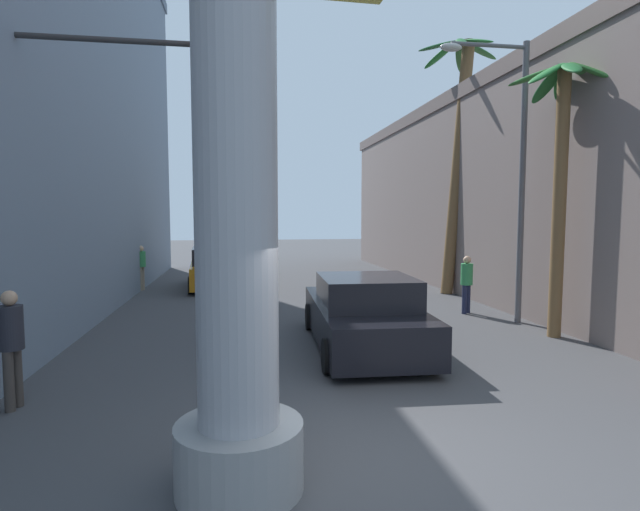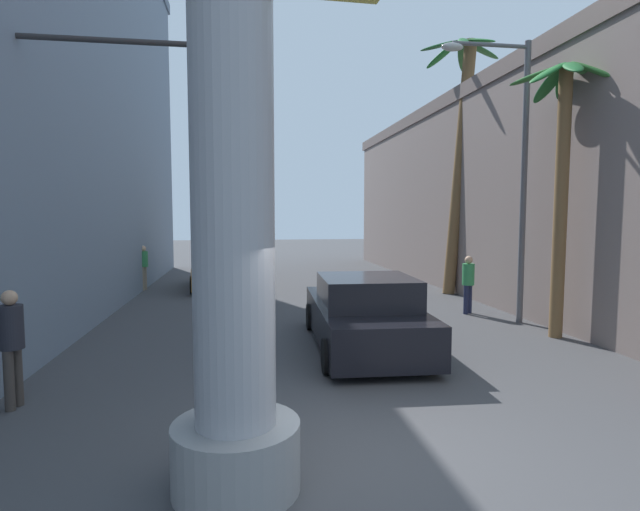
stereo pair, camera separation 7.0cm
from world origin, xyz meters
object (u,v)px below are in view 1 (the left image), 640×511
neon_sign_pole (235,43)px  pedestrian_far_left (141,264)px  car_lead (364,315)px  pedestrian_mid_right (467,280)px  car_far (216,269)px  street_lamp (510,156)px  pedestrian_curb_left (11,340)px  palm_tree_near_right (561,153)px  palm_tree_mid_right (458,145)px  traffic_light_mast (78,137)px

neon_sign_pole → pedestrian_far_left: 15.23m
car_lead → pedestrian_mid_right: (3.83, 3.16, 0.26)m
car_far → street_lamp: bearing=-45.0°
car_lead → pedestrian_curb_left: 6.35m
pedestrian_far_left → pedestrian_curb_left: 11.69m
street_lamp → pedestrian_mid_right: 3.66m
pedestrian_far_left → street_lamp: bearing=-35.2°
pedestrian_mid_right → car_lead: bearing=-140.5°
palm_tree_near_right → palm_tree_mid_right: 6.57m
pedestrian_far_left → pedestrian_curb_left: pedestrian_curb_left is taller
palm_tree_near_right → palm_tree_mid_right: palm_tree_mid_right is taller
traffic_light_mast → pedestrian_far_left: (-0.91, 10.09, -3.17)m
pedestrian_mid_right → pedestrian_curb_left: 11.20m
car_far → palm_tree_mid_right: size_ratio=0.49×
traffic_light_mast → pedestrian_curb_left: size_ratio=3.40×
palm_tree_mid_right → pedestrian_curb_left: size_ratio=5.20×
car_far → pedestrian_mid_right: pedestrian_mid_right is taller
palm_tree_mid_right → pedestrian_far_left: bearing=167.3°
car_lead → pedestrian_curb_left: pedestrian_curb_left is taller
neon_sign_pole → palm_tree_mid_right: size_ratio=1.12×
pedestrian_curb_left → traffic_light_mast: bearing=71.1°
neon_sign_pole → pedestrian_curb_left: neon_sign_pole is taller
car_lead → pedestrian_far_left: (-6.22, 9.23, 0.28)m
pedestrian_mid_right → traffic_light_mast: bearing=-156.2°
pedestrian_far_left → neon_sign_pole: bearing=-75.9°
neon_sign_pole → pedestrian_far_left: neon_sign_pole is taller
street_lamp → pedestrian_mid_right: bearing=108.8°
pedestrian_mid_right → pedestrian_far_left: (-10.05, 6.07, 0.02)m
neon_sign_pole → pedestrian_far_left: (-3.61, 14.38, -3.48)m
car_far → pedestrian_curb_left: bearing=-101.2°
traffic_light_mast → pedestrian_far_left: 10.62m
car_far → pedestrian_far_left: (-2.74, -0.35, 0.25)m
car_far → pedestrian_far_left: pedestrian_far_left is taller
street_lamp → pedestrian_mid_right: (-0.46, 1.34, -3.37)m
neon_sign_pole → pedestrian_curb_left: 5.45m
traffic_light_mast → pedestrian_far_left: size_ratio=3.51×
palm_tree_near_right → pedestrian_mid_right: 4.45m
car_far → palm_tree_near_right: (8.09, -9.37, 3.47)m
car_far → palm_tree_mid_right: palm_tree_mid_right is taller
street_lamp → traffic_light_mast: bearing=-164.4°
palm_tree_mid_right → pedestrian_mid_right: 5.71m
street_lamp → pedestrian_far_left: street_lamp is taller
palm_tree_mid_right → traffic_light_mast: bearing=-144.0°
palm_tree_near_right → pedestrian_mid_right: palm_tree_near_right is taller
neon_sign_pole → car_far: size_ratio=2.27×
street_lamp → car_far: bearing=135.0°
car_far → neon_sign_pole: bearing=-86.6°
car_lead → neon_sign_pole: bearing=-116.8°
traffic_light_mast → street_lamp: bearing=15.6°
pedestrian_mid_right → pedestrian_far_left: bearing=148.9°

